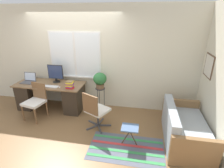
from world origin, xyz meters
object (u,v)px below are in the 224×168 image
(monitor, at_px, (56,73))
(desk_chair_wooden, at_px, (36,100))
(plant_stand, at_px, (100,91))
(laptop, at_px, (29,80))
(couch_loveseat, at_px, (184,129))
(office_chair_swivel, at_px, (95,110))
(folding_stool, at_px, (130,129))
(keyboard, at_px, (51,87))
(mouse, at_px, (60,87))
(potted_plant, at_px, (100,80))
(book_stack, at_px, (70,85))

(monitor, relative_size, desk_chair_wooden, 0.54)
(desk_chair_wooden, xyz_separation_m, plant_stand, (1.48, 0.63, 0.09))
(laptop, bearing_deg, couch_loveseat, -11.01)
(laptop, bearing_deg, plant_stand, 3.46)
(office_chair_swivel, height_order, folding_stool, office_chair_swivel)
(keyboard, relative_size, office_chair_swivel, 0.42)
(mouse, distance_m, potted_plant, 1.03)
(monitor, xyz_separation_m, keyboard, (0.02, -0.35, -0.24))
(desk_chair_wooden, bearing_deg, couch_loveseat, 7.19)
(keyboard, distance_m, folding_stool, 2.32)
(office_chair_swivel, bearing_deg, folding_stool, 179.02)
(keyboard, bearing_deg, mouse, -4.38)
(monitor, bearing_deg, office_chair_swivel, -31.90)
(monitor, relative_size, plant_stand, 0.74)
(folding_stool, bearing_deg, book_stack, 150.74)
(laptop, height_order, desk_chair_wooden, laptop)
(couch_loveseat, relative_size, potted_plant, 3.58)
(laptop, height_order, keyboard, laptop)
(monitor, relative_size, potted_plant, 1.14)
(book_stack, xyz_separation_m, potted_plant, (0.69, 0.33, 0.06))
(plant_stand, bearing_deg, laptop, -176.54)
(couch_loveseat, bearing_deg, book_stack, 78.14)
(laptop, relative_size, desk_chair_wooden, 0.39)
(laptop, bearing_deg, potted_plant, 3.46)
(potted_plant, bearing_deg, monitor, 178.62)
(book_stack, bearing_deg, laptop, 170.78)
(laptop, height_order, mouse, laptop)
(desk_chair_wooden, distance_m, couch_loveseat, 3.46)
(mouse, relative_size, office_chair_swivel, 0.07)
(book_stack, xyz_separation_m, couch_loveseat, (2.66, -0.56, -0.56))
(monitor, bearing_deg, keyboard, -86.17)
(monitor, distance_m, potted_plant, 1.23)
(laptop, xyz_separation_m, couch_loveseat, (3.93, -0.76, -0.52))
(mouse, distance_m, plant_stand, 1.03)
(laptop, xyz_separation_m, folding_stool, (2.86, -1.10, -0.42))
(laptop, relative_size, office_chair_swivel, 0.39)
(office_chair_swivel, bearing_deg, desk_chair_wooden, 21.04)
(laptop, xyz_separation_m, desk_chair_wooden, (0.48, -0.51, -0.30))
(monitor, relative_size, keyboard, 1.30)
(mouse, xyz_separation_m, potted_plant, (0.96, 0.34, 0.15))
(mouse, height_order, desk_chair_wooden, desk_chair_wooden)
(laptop, relative_size, potted_plant, 0.82)
(mouse, relative_size, desk_chair_wooden, 0.07)
(mouse, distance_m, office_chair_swivel, 1.17)
(office_chair_swivel, bearing_deg, keyboard, 6.78)
(desk_chair_wooden, relative_size, folding_stool, 2.15)
(keyboard, distance_m, office_chair_swivel, 1.40)
(monitor, height_order, plant_stand, monitor)
(laptop, bearing_deg, monitor, 11.43)
(monitor, bearing_deg, book_stack, -33.43)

